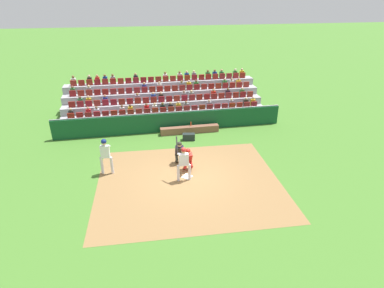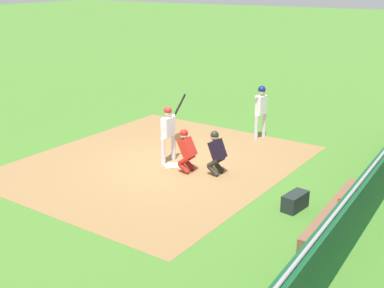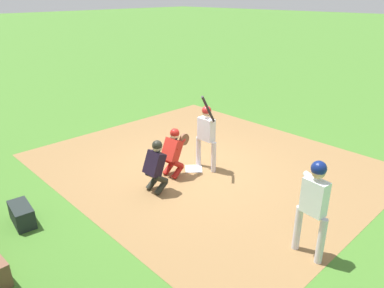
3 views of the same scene
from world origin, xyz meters
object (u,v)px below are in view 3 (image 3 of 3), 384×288
at_px(catcher_crouching, 174,150).
at_px(home_plate_umpire, 156,164).
at_px(batter_at_plate, 206,131).
at_px(home_plate_marker, 194,169).
at_px(equipment_duffel_bag, 22,215).
at_px(on_deck_batter, 314,200).

xyz_separation_m(catcher_crouching, home_plate_umpire, (0.28, -0.84, -0.01)).
bearing_deg(catcher_crouching, batter_at_plate, 67.47).
distance_m(home_plate_marker, batter_at_plate, 1.12).
height_order(catcher_crouching, equipment_duffel_bag, catcher_crouching).
bearing_deg(home_plate_marker, on_deck_batter, -16.04).
relative_size(home_plate_marker, home_plate_umpire, 0.34).
distance_m(batter_at_plate, on_deck_batter, 3.86).
xyz_separation_m(home_plate_umpire, equipment_duffel_bag, (-1.00, -2.77, -0.50)).
distance_m(home_plate_umpire, equipment_duffel_bag, 2.98).
bearing_deg(home_plate_marker, batter_at_plate, 50.71).
distance_m(catcher_crouching, on_deck_batter, 4.02).
distance_m(catcher_crouching, home_plate_umpire, 0.89).
relative_size(home_plate_umpire, equipment_duffel_bag, 1.73).
height_order(home_plate_umpire, equipment_duffel_bag, home_plate_umpire).
distance_m(batter_at_plate, catcher_crouching, 0.98).
bearing_deg(on_deck_batter, home_plate_marker, 163.96).
distance_m(home_plate_marker, catcher_crouching, 0.92).
xyz_separation_m(home_plate_umpire, on_deck_batter, (3.68, 0.33, 0.45)).
bearing_deg(catcher_crouching, equipment_duffel_bag, -101.23).
bearing_deg(home_plate_marker, home_plate_umpire, -84.43).
bearing_deg(home_plate_marker, catcher_crouching, -103.52).
xyz_separation_m(home_plate_marker, equipment_duffel_bag, (-0.86, -4.19, 0.19)).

